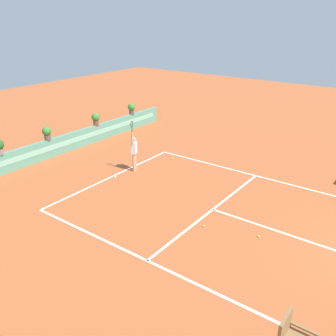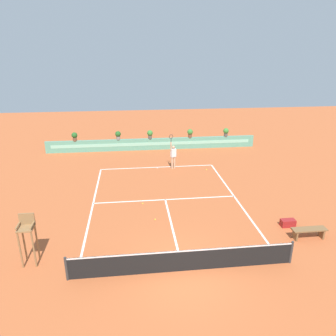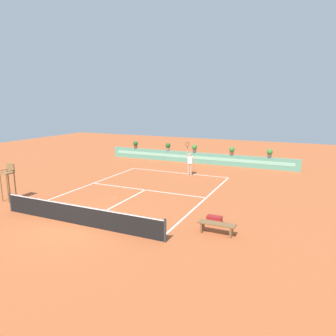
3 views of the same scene
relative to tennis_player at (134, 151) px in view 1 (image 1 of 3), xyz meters
name	(u,v)px [view 1 (image 1 of 3)]	position (x,y,z in m)	size (l,w,h in m)	color
ground_plane	(222,212)	(-1.14, -5.51, -1.05)	(60.00, 60.00, 0.00)	#B2562D
court_lines	(206,207)	(-1.14, -4.79, -1.05)	(8.32, 11.94, 0.01)	white
back_wall_barrier	(52,148)	(-1.14, 4.88, -0.55)	(18.00, 0.21, 1.00)	#599E84
tennis_player	(134,151)	(0.00, 0.00, 0.00)	(0.58, 0.35, 2.58)	tan
tennis_ball_near_baseline	(204,226)	(-2.47, -5.50, -1.02)	(0.07, 0.07, 0.07)	#CCE033
tennis_ball_mid_court	(173,159)	(2.35, -0.62, -1.02)	(0.07, 0.07, 0.07)	#CCE033
tennis_ball_by_sideline	(259,236)	(-1.91, -7.39, -1.02)	(0.07, 0.07, 0.07)	#CCE033
potted_plant_centre	(47,132)	(-1.37, 4.88, 0.36)	(0.48, 0.48, 0.72)	#514C47
potted_plant_right	(96,118)	(2.12, 4.88, 0.36)	(0.48, 0.48, 0.72)	brown
potted_plant_far_right	(131,108)	(5.32, 4.88, 0.36)	(0.48, 0.48, 0.72)	#514C47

